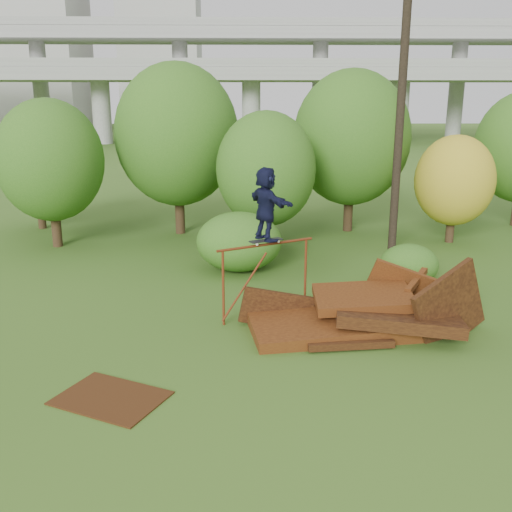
{
  "coord_description": "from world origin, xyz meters",
  "views": [
    {
      "loc": [
        -1.11,
        -11.03,
        5.18
      ],
      "look_at": [
        -0.8,
        2.0,
        1.6
      ],
      "focal_mm": 40.0,
      "sensor_mm": 36.0,
      "label": 1
    }
  ],
  "objects_px": {
    "skater": "(266,204)",
    "flat_plate": "(111,398)",
    "scrap_pile": "(358,315)",
    "utility_pole": "(400,112)"
  },
  "relations": [
    {
      "from": "skater",
      "to": "flat_plate",
      "type": "xyz_separation_m",
      "value": [
        -2.94,
        -3.99,
        -2.8
      ]
    },
    {
      "from": "skater",
      "to": "scrap_pile",
      "type": "bearing_deg",
      "value": -143.39
    },
    {
      "from": "utility_pole",
      "to": "skater",
      "type": "bearing_deg",
      "value": -127.84
    },
    {
      "from": "flat_plate",
      "to": "utility_pole",
      "type": "distance_m",
      "value": 13.44
    },
    {
      "from": "flat_plate",
      "to": "skater",
      "type": "bearing_deg",
      "value": 53.59
    },
    {
      "from": "skater",
      "to": "flat_plate",
      "type": "distance_m",
      "value": 5.69
    },
    {
      "from": "skater",
      "to": "flat_plate",
      "type": "height_order",
      "value": "skater"
    },
    {
      "from": "scrap_pile",
      "to": "utility_pole",
      "type": "relative_size",
      "value": 0.61
    },
    {
      "from": "scrap_pile",
      "to": "skater",
      "type": "bearing_deg",
      "value": 157.0
    },
    {
      "from": "skater",
      "to": "utility_pole",
      "type": "height_order",
      "value": "utility_pole"
    }
  ]
}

